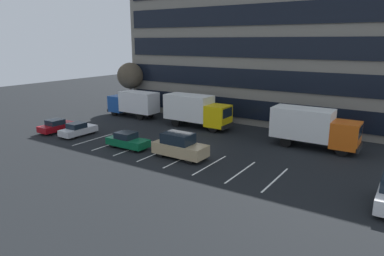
% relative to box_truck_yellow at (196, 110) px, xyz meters
% --- Properties ---
extents(ground_plane, '(120.00, 120.00, 0.00)m').
position_rel_box_truck_yellow_xyz_m(ground_plane, '(3.75, -7.69, -2.12)').
color(ground_plane, black).
extents(office_building, '(35.03, 12.09, 18.00)m').
position_rel_box_truck_yellow_xyz_m(office_building, '(3.75, 10.26, 6.88)').
color(office_building, slate).
rests_on(office_building, ground_plane).
extents(lot_markings, '(19.74, 5.40, 0.01)m').
position_rel_box_truck_yellow_xyz_m(lot_markings, '(3.75, -10.27, -2.12)').
color(lot_markings, silver).
rests_on(lot_markings, ground_plane).
extents(box_truck_yellow, '(8.12, 2.69, 3.76)m').
position_rel_box_truck_yellow_xyz_m(box_truck_yellow, '(0.00, 0.00, 0.00)').
color(box_truck_yellow, yellow).
rests_on(box_truck_yellow, ground_plane).
extents(box_truck_orange, '(8.06, 2.67, 3.74)m').
position_rel_box_truck_yellow_xyz_m(box_truck_orange, '(13.61, -0.83, -0.02)').
color(box_truck_orange, '#D85914').
rests_on(box_truck_orange, ground_plane).
extents(box_truck_blue, '(7.39, 2.45, 3.43)m').
position_rel_box_truck_yellow_xyz_m(box_truck_blue, '(-10.08, 0.32, -0.19)').
color(box_truck_blue, '#194799').
rests_on(box_truck_blue, ground_plane).
extents(sedan_forest, '(4.23, 1.77, 1.52)m').
position_rel_box_truck_yellow_xyz_m(sedan_forest, '(-1.05, -10.45, -1.40)').
color(sedan_forest, '#0C5933').
rests_on(sedan_forest, ground_plane).
extents(suv_tan, '(4.81, 2.04, 2.17)m').
position_rel_box_truck_yellow_xyz_m(suv_tan, '(4.76, -10.07, -1.07)').
color(suv_tan, tan).
rests_on(suv_tan, ground_plane).
extents(sedan_maroon, '(1.68, 4.01, 1.44)m').
position_rel_box_truck_yellow_xyz_m(sedan_maroon, '(-11.85, -10.41, -1.44)').
color(sedan_maroon, maroon).
rests_on(sedan_maroon, ground_plane).
extents(sedan_silver, '(1.68, 4.02, 1.44)m').
position_rel_box_truck_yellow_xyz_m(sedan_silver, '(-8.54, -10.16, -1.44)').
color(sedan_silver, silver).
rests_on(sedan_silver, ground_plane).
extents(bare_tree, '(3.70, 3.70, 6.94)m').
position_rel_box_truck_yellow_xyz_m(bare_tree, '(-13.25, 3.24, 2.95)').
color(bare_tree, '#473323').
rests_on(bare_tree, ground_plane).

